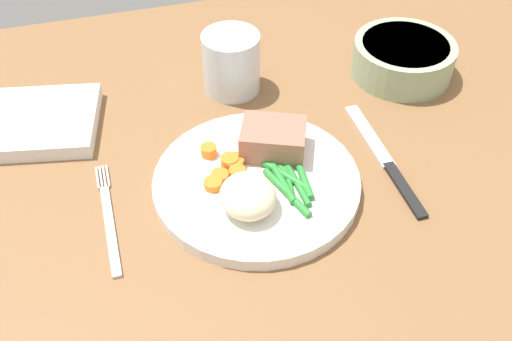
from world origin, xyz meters
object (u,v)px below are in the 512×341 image
meat_portion (273,139)px  fork (109,218)px  dinner_plate (256,182)px  knife (385,160)px  salad_bowl (403,57)px  water_glass (231,67)px  napkin (42,122)px

meat_portion → fork: 20.81cm
dinner_plate → knife: 16.25cm
dinner_plate → meat_portion: size_ratio=3.18×
knife → salad_bowl: salad_bowl is taller
knife → fork: bearing=-179.4°
knife → water_glass: 24.45cm
meat_portion → water_glass: water_glass is taller
knife → salad_bowl: bearing=59.2°
knife → napkin: (-39.61, 18.04, 0.81)cm
meat_portion → knife: size_ratio=0.37×
knife → napkin: size_ratio=1.48×
knife → salad_bowl: 19.26cm
fork → napkin: napkin is taller
meat_portion → water_glass: (-1.04, 15.69, 0.13)cm
water_glass → napkin: 25.71cm
salad_bowl → napkin: size_ratio=1.02×
water_glass → napkin: water_glass is taller
napkin → meat_portion: bearing=-27.8°
dinner_plate → fork: bearing=-179.1°
dinner_plate → napkin: 29.35cm
dinner_plate → water_glass: size_ratio=2.87×
water_glass → salad_bowl: water_glass is taller
knife → water_glass: size_ratio=2.48×
water_glass → napkin: size_ratio=0.60×
dinner_plate → salad_bowl: 30.77cm
napkin → dinner_plate: bearing=-37.2°
knife → napkin: napkin is taller
water_glass → meat_portion: bearing=-86.2°
fork → knife: (33.20, -0.03, -0.00)cm
dinner_plate → knife: (16.24, -0.29, -0.60)cm
knife → dinner_plate: bearing=179.7°
napkin → salad_bowl: bearing=-2.0°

